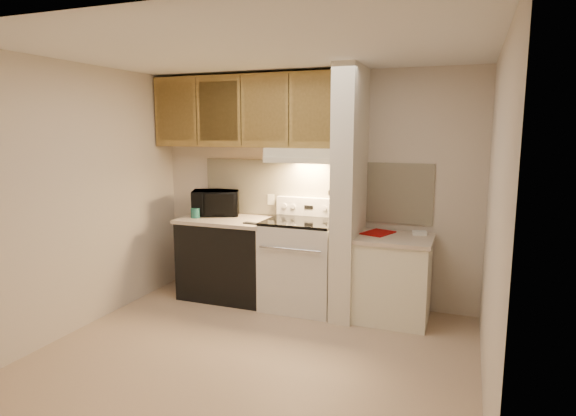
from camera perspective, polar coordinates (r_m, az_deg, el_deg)
The scene contains 50 objects.
floor at distance 4.32m, azimuth -3.71°, elevation -16.66°, with size 3.60×3.60×0.00m, color tan.
ceiling at distance 3.93m, azimuth -4.11°, elevation 18.18°, with size 3.60×3.60×0.00m, color white.
wall_back at distance 5.33m, azimuth 2.83°, elevation 2.38°, with size 3.60×0.02×2.50m, color beige.
wall_left at distance 4.96m, azimuth -23.17°, elevation 1.12°, with size 0.02×3.00×2.50m, color beige.
wall_right at distance 3.59m, azimuth 23.21°, elevation -1.73°, with size 0.02×3.00×2.50m, color beige.
backsplash at distance 5.32m, azimuth 2.79°, elevation 2.20°, with size 2.60×0.02×0.63m, color #FCF3CE.
range_body at distance 5.16m, azimuth 1.57°, elevation -6.79°, with size 0.76×0.65×0.92m, color silver.
oven_window at distance 4.86m, azimuth 0.34°, elevation -7.31°, with size 0.50×0.01×0.30m, color black.
oven_handle at distance 4.77m, azimuth 0.18°, elevation -4.90°, with size 0.02×0.02×0.65m, color silver.
cooktop at distance 5.05m, azimuth 1.60°, elevation -1.61°, with size 0.74×0.64×0.03m, color black.
range_backguard at distance 5.30m, azimuth 2.61°, elevation 0.16°, with size 0.76×0.08×0.20m, color silver.
range_display at distance 5.26m, azimuth 2.47°, elevation 0.09°, with size 0.10×0.01×0.04m, color black.
range_knob_left_outer at distance 5.35m, azimuth -0.39°, elevation 0.25°, with size 0.05×0.05×0.02m, color silver.
range_knob_left_inner at distance 5.31m, azimuth 0.62°, elevation 0.19°, with size 0.05×0.05×0.02m, color silver.
range_knob_right_inner at distance 5.20m, azimuth 4.34°, elevation -0.03°, with size 0.05×0.05×0.02m, color silver.
range_knob_right_outer at distance 5.18m, azimuth 5.40°, elevation -0.09°, with size 0.05×0.05×0.02m, color silver.
dishwasher_front at distance 5.52m, azimuth -7.11°, elevation -6.07°, with size 1.00×0.63×0.87m, color black.
left_countertop at distance 5.42m, azimuth -7.20°, elevation -1.42°, with size 1.04×0.67×0.04m, color beige.
spoon_rest at distance 5.06m, azimuth -4.26°, elevation -1.83°, with size 0.20×0.06×0.01m, color black.
teal_jar at distance 5.49m, azimuth -10.94°, elevation -0.58°, with size 0.10×0.10×0.11m, color #1B5C54.
outlet at distance 5.49m, azimuth -2.04°, elevation 1.01°, with size 0.08×0.01×0.12m, color white.
microwave at distance 5.61m, azimuth -8.56°, elevation 0.63°, with size 0.52×0.35×0.29m, color black.
partition_pillar at distance 4.86m, azimuth 7.29°, elevation 1.64°, with size 0.22×0.70×2.50m, color silver.
pillar_trim at distance 4.88m, azimuth 5.98°, elevation 2.29°, with size 0.01×0.70×0.04m, color olive.
knife_strip at distance 4.83m, azimuth 5.76°, elevation 2.46°, with size 0.02×0.42×0.04m, color black.
knife_blade_a at distance 4.70m, azimuth 5.12°, elevation 1.05°, with size 0.01×0.04×0.16m, color silver.
knife_handle_a at distance 4.68m, azimuth 5.14°, elevation 2.87°, with size 0.02×0.02×0.10m, color black.
knife_blade_b at distance 4.76m, azimuth 5.31°, elevation 1.03°, with size 0.01×0.04×0.18m, color silver.
knife_handle_b at distance 4.74m, azimuth 5.35°, elevation 2.95°, with size 0.02×0.02×0.10m, color black.
knife_blade_c at distance 4.86m, azimuth 5.64°, elevation 1.08°, with size 0.01×0.04×0.20m, color silver.
knife_handle_c at distance 4.83m, azimuth 5.64°, elevation 3.06°, with size 0.02×0.02×0.10m, color black.
knife_blade_d at distance 4.93m, azimuth 5.88°, elevation 1.43°, with size 0.01×0.04×0.16m, color silver.
knife_handle_d at distance 4.90m, azimuth 5.87°, elevation 3.15°, with size 0.02×0.02×0.10m, color black.
knife_blade_e at distance 4.99m, azimuth 6.07°, elevation 1.41°, with size 0.01×0.04×0.18m, color silver.
knife_handle_e at distance 4.99m, azimuth 6.15°, elevation 3.26°, with size 0.02×0.02×0.10m, color black.
oven_mitt at distance 5.07m, azimuth 6.26°, elevation 0.73°, with size 0.03×0.10×0.25m, color slate.
right_cab_base at distance 4.96m, azimuth 12.32°, elevation -8.37°, with size 0.70×0.60×0.81m, color white.
right_countertop at distance 4.85m, azimuth 12.49°, elevation -3.57°, with size 0.74×0.64×0.04m, color beige.
red_folder at distance 4.96m, azimuth 10.62°, elevation -2.90°, with size 0.24×0.33×0.01m, color #A30B09.
white_box at distance 4.99m, azimuth 15.31°, elevation -2.87°, with size 0.14×0.09×0.04m, color white.
range_hood at distance 5.09m, azimuth 2.10°, elevation 6.30°, with size 0.78×0.44×0.15m, color white.
hood_lip at distance 4.89m, azimuth 1.30°, elevation 5.65°, with size 0.78×0.04×0.06m, color white.
upper_cabinets at distance 5.38m, azimuth -4.83°, elevation 11.33°, with size 2.18×0.33×0.77m, color olive.
cab_door_a at distance 5.65m, azimuth -13.20°, elevation 11.03°, with size 0.46×0.01×0.63m, color olive.
cab_gap_a at distance 5.50m, azimuth -10.80°, elevation 11.16°, with size 0.01×0.01×0.73m, color black.
cab_door_b at distance 5.37m, azimuth -8.26°, elevation 11.28°, with size 0.46×0.01×0.63m, color olive.
cab_gap_b at distance 5.24m, azimuth -5.60°, elevation 11.38°, with size 0.01×0.01×0.73m, color black.
cab_door_c at distance 5.12m, azimuth -2.81°, elevation 11.46°, with size 0.46×0.01×0.63m, color olive.
cab_gap_c at distance 5.02m, azimuth 0.10°, elevation 11.52°, with size 0.01×0.01×0.73m, color black.
cab_door_d at distance 4.93m, azimuth 3.12°, elevation 11.54°, with size 0.46×0.01×0.63m, color olive.
Camera 1 is at (1.62, -3.53, 1.89)m, focal length 30.00 mm.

